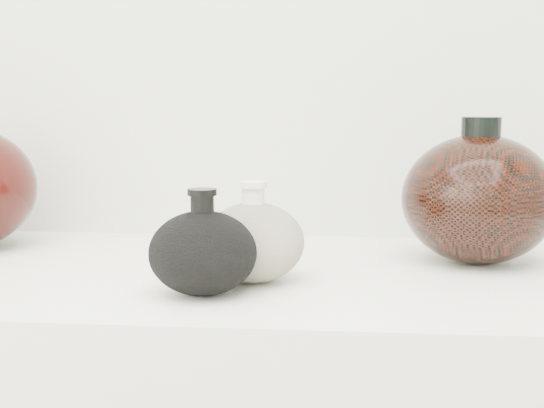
{
  "coord_description": "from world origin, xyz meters",
  "views": [
    {
      "loc": [
        0.14,
        0.02,
        1.11
      ],
      "look_at": [
        0.06,
        0.92,
        0.99
      ],
      "focal_mm": 50.0,
      "sensor_mm": 36.0,
      "label": 1
    }
  ],
  "objects": [
    {
      "name": "right_round_pot",
      "position": [
        0.32,
        1.02,
        0.99
      ],
      "size": [
        0.25,
        0.25,
        0.19
      ],
      "color": "black",
      "rests_on": "display_counter"
    },
    {
      "name": "cream_gourd_vase",
      "position": [
        0.04,
        0.89,
        0.95
      ],
      "size": [
        0.13,
        0.13,
        0.12
      ],
      "color": "beige",
      "rests_on": "display_counter"
    },
    {
      "name": "black_gourd_vase",
      "position": [
        -0.01,
        0.82,
        0.95
      ],
      "size": [
        0.16,
        0.16,
        0.12
      ],
      "color": "black",
      "rests_on": "display_counter"
    }
  ]
}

